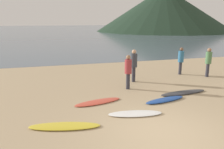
# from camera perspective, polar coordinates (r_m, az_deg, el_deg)

# --- Properties ---
(ground_plane) EXTENTS (120.00, 120.00, 0.20)m
(ground_plane) POSITION_cam_1_polar(r_m,az_deg,el_deg) (16.30, -4.32, 1.61)
(ground_plane) COLOR tan
(ground_plane) RESTS_ON ground
(ocean_water) EXTENTS (140.00, 100.00, 0.01)m
(ocean_water) POSITION_cam_1_polar(r_m,az_deg,el_deg) (66.91, -13.27, 10.62)
(ocean_water) COLOR slate
(ocean_water) RESTS_ON ground
(headland_hill) EXTENTS (36.08, 36.08, 11.42)m
(headland_hill) POSITION_cam_1_polar(r_m,az_deg,el_deg) (65.33, 12.76, 15.60)
(headland_hill) COLOR #1E3323
(headland_hill) RESTS_ON ground
(surfboard_0) EXTENTS (2.33, 1.07, 0.08)m
(surfboard_0) POSITION_cam_1_polar(r_m,az_deg,el_deg) (7.52, -11.80, -12.52)
(surfboard_0) COLOR yellow
(surfboard_0) RESTS_ON ground
(surfboard_1) EXTENTS (2.07, 0.98, 0.07)m
(surfboard_1) POSITION_cam_1_polar(r_m,az_deg,el_deg) (9.36, -3.53, -6.86)
(surfboard_1) COLOR #D84C38
(surfboard_1) RESTS_ON ground
(surfboard_2) EXTENTS (2.02, 0.92, 0.08)m
(surfboard_2) POSITION_cam_1_polar(r_m,az_deg,el_deg) (8.30, 5.84, -9.69)
(surfboard_2) COLOR white
(surfboard_2) RESTS_ON ground
(surfboard_3) EXTENTS (1.97, 0.84, 0.10)m
(surfboard_3) POSITION_cam_1_polar(r_m,az_deg,el_deg) (9.79, 13.13, -6.17)
(surfboard_3) COLOR #1E479E
(surfboard_3) RESTS_ON ground
(surfboard_4) EXTENTS (2.38, 0.71, 0.09)m
(surfboard_4) POSITION_cam_1_polar(r_m,az_deg,el_deg) (10.96, 17.41, -4.33)
(surfboard_4) COLOR #333338
(surfboard_4) RESTS_ON ground
(person_0) EXTENTS (0.34, 0.34, 1.70)m
(person_0) POSITION_cam_1_polar(r_m,az_deg,el_deg) (14.38, 22.99, 3.37)
(person_0) COLOR #2D2D38
(person_0) RESTS_ON ground
(person_1) EXTENTS (0.35, 0.35, 1.75)m
(person_1) POSITION_cam_1_polar(r_m,az_deg,el_deg) (12.23, 5.49, 2.90)
(person_1) COLOR #2D2D38
(person_1) RESTS_ON ground
(person_2) EXTENTS (0.34, 0.34, 1.67)m
(person_2) POSITION_cam_1_polar(r_m,az_deg,el_deg) (10.92, 4.07, 1.34)
(person_2) COLOR #2D2D38
(person_2) RESTS_ON ground
(person_3) EXTENTS (0.33, 0.33, 1.65)m
(person_3) POSITION_cam_1_polar(r_m,az_deg,el_deg) (14.45, 16.85, 3.83)
(person_3) COLOR #2D2D38
(person_3) RESTS_ON ground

